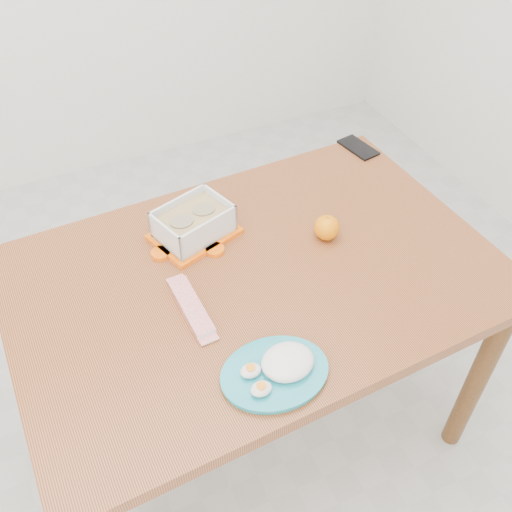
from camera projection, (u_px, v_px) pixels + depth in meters
name	position (u px, v px, depth m)	size (l,w,h in m)	color
ground	(208.00, 436.00, 1.97)	(3.50, 3.50, 0.00)	#B7B7B2
dining_table	(256.00, 296.00, 1.55)	(1.29, 0.90, 0.75)	#A05A2D
food_container	(194.00, 223.00, 1.56)	(0.26, 0.23, 0.09)	#FF6207
orange_fruit	(327.00, 228.00, 1.56)	(0.07, 0.07, 0.07)	orange
rice_plate	(279.00, 368.00, 1.25)	(0.26, 0.26, 0.07)	teal
candy_bar	(191.00, 307.00, 1.39)	(0.20, 0.05, 0.02)	red
smartphone	(358.00, 148.00, 1.90)	(0.07, 0.14, 0.01)	black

